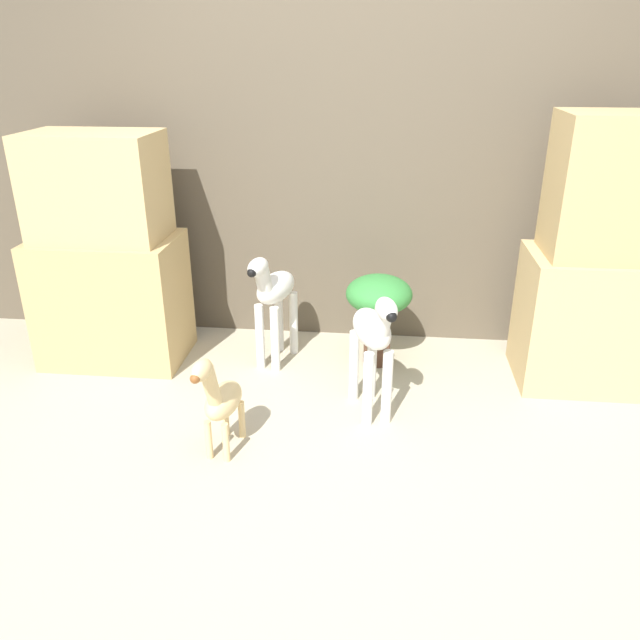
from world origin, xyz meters
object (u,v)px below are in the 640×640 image
at_px(zebra_right, 373,338).
at_px(zebra_left, 274,296).
at_px(potted_palm_front, 379,300).
at_px(giraffe_figurine, 220,398).

height_order(zebra_right, zebra_left, same).
xyz_separation_m(zebra_left, potted_palm_front, (0.59, 0.06, -0.02)).
xyz_separation_m(giraffe_figurine, potted_palm_front, (0.68, 0.96, 0.11)).
relative_size(zebra_right, potted_palm_front, 1.29).
height_order(giraffe_figurine, potted_palm_front, giraffe_figurine).
height_order(zebra_left, potted_palm_front, zebra_left).
bearing_deg(zebra_right, giraffe_figurine, -148.85).
bearing_deg(potted_palm_front, giraffe_figurine, -125.24).
xyz_separation_m(zebra_left, giraffe_figurine, (-0.09, -0.90, -0.13)).
height_order(zebra_left, giraffe_figurine, zebra_left).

